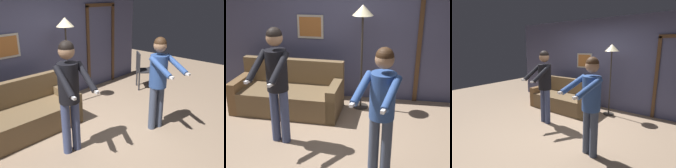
{
  "view_description": "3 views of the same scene",
  "coord_description": "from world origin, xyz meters",
  "views": [
    {
      "loc": [
        -2.68,
        -2.57,
        2.29
      ],
      "look_at": [
        0.03,
        -0.12,
        0.97
      ],
      "focal_mm": 40.0,
      "sensor_mm": 36.0,
      "label": 1
    },
    {
      "loc": [
        0.86,
        -3.79,
        2.48
      ],
      "look_at": [
        0.26,
        -0.12,
        1.05
      ],
      "focal_mm": 50.0,
      "sensor_mm": 36.0,
      "label": 2
    },
    {
      "loc": [
        2.03,
        -2.88,
        1.77
      ],
      "look_at": [
        0.08,
        -0.14,
        1.07
      ],
      "focal_mm": 28.0,
      "sensor_mm": 36.0,
      "label": 3
    }
  ],
  "objects": [
    {
      "name": "back_wall_assembly",
      "position": [
        0.02,
        1.97,
        1.3
      ],
      "size": [
        6.4,
        0.1,
        2.6
      ],
      "color": "#4B4D6F",
      "rests_on": "ground_plane"
    },
    {
      "name": "ground_plane",
      "position": [
        0.0,
        0.0,
        0.0
      ],
      "size": [
        12.0,
        12.0,
        0.0
      ],
      "primitive_type": "plane",
      "color": "#9D8268"
    },
    {
      "name": "torchiere_lamp",
      "position": [
        0.42,
        1.48,
        1.58
      ],
      "size": [
        0.36,
        0.36,
        1.86
      ],
      "color": "#332D28",
      "rests_on": "ground_plane"
    },
    {
      "name": "person_standing_right",
      "position": [
        0.83,
        -0.47,
        0.99
      ],
      "size": [
        0.55,
        0.71,
        1.64
      ],
      "color": "#414D65",
      "rests_on": "ground_plane"
    },
    {
      "name": "person_standing_left",
      "position": [
        -0.64,
        0.09,
        1.04
      ],
      "size": [
        0.51,
        0.67,
        1.71
      ],
      "color": "#3F4A75",
      "rests_on": "ground_plane"
    },
    {
      "name": "couch",
      "position": [
        -0.85,
        1.16,
        0.28
      ],
      "size": [
        1.93,
        0.92,
        0.87
      ],
      "color": "brown",
      "rests_on": "ground_plane"
    }
  ]
}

